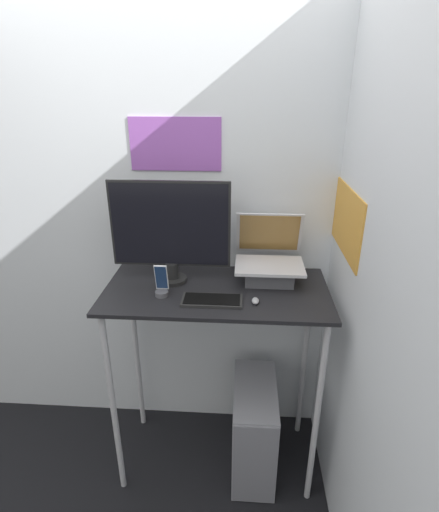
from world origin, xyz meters
TOP-DOWN VIEW (x-y plane):
  - ground_plane at (0.00, 0.00)m, footprint 12.00×12.00m
  - wall_back at (-0.00, 0.64)m, footprint 6.00×0.06m
  - wall_side_right at (0.64, 0.00)m, footprint 0.06×6.00m
  - desk at (0.00, 0.28)m, footprint 1.12×0.55m
  - laptop at (0.26, 0.40)m, footprint 0.35×0.31m
  - monitor at (-0.23, 0.35)m, footprint 0.60×0.15m
  - keyboard at (-0.01, 0.15)m, footprint 0.29×0.13m
  - mouse at (0.19, 0.15)m, footprint 0.03×0.05m
  - cell_phone at (-0.26, 0.20)m, footprint 0.06×0.06m
  - computer_tower at (0.22, 0.24)m, footprint 0.24×0.50m

SIDE VIEW (x-z plane):
  - ground_plane at x=0.00m, z-range 0.00..0.00m
  - computer_tower at x=0.22m, z-range 0.00..0.56m
  - desk at x=0.00m, z-range 0.41..1.56m
  - keyboard at x=-0.01m, z-range 1.15..1.17m
  - mouse at x=0.19m, z-range 1.15..1.17m
  - cell_phone at x=-0.26m, z-range 1.12..1.28m
  - laptop at x=0.26m, z-range 1.07..1.40m
  - wall_side_right at x=0.64m, z-range 0.00..2.60m
  - wall_back at x=0.00m, z-range 0.00..2.60m
  - monitor at x=-0.23m, z-range 1.16..1.69m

